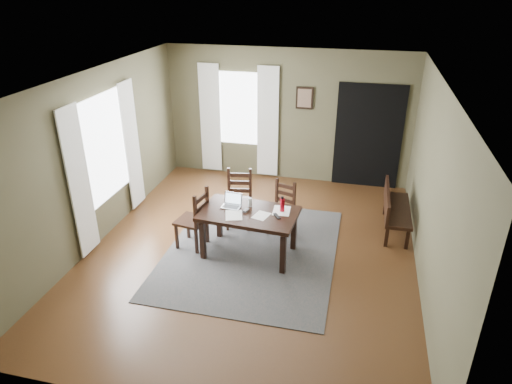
% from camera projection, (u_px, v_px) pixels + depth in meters
% --- Properties ---
extents(ground, '(5.00, 6.00, 0.01)m').
position_uv_depth(ground, '(252.00, 251.00, 7.22)').
color(ground, '#492C16').
extents(room_shell, '(5.02, 6.02, 2.71)m').
position_uv_depth(room_shell, '(251.00, 143.00, 6.43)').
color(room_shell, '#4F4C33').
rests_on(room_shell, ground).
extents(rug, '(2.60, 3.20, 0.01)m').
position_uv_depth(rug, '(252.00, 251.00, 7.21)').
color(rug, '#3A3A3A').
rests_on(rug, ground).
extents(dining_table, '(1.51, 0.97, 0.72)m').
position_uv_depth(dining_table, '(249.00, 217.00, 6.88)').
color(dining_table, black).
rests_on(dining_table, rug).
extents(chair_end, '(0.50, 0.50, 1.00)m').
position_uv_depth(chair_end, '(194.00, 219.00, 7.13)').
color(chair_end, black).
rests_on(chair_end, rug).
extents(chair_back_left, '(0.50, 0.50, 0.99)m').
position_uv_depth(chair_back_left, '(239.00, 199.00, 7.78)').
color(chair_back_left, black).
rests_on(chair_back_left, rug).
extents(chair_back_right, '(0.49, 0.49, 0.88)m').
position_uv_depth(chair_back_right, '(281.00, 208.00, 7.60)').
color(chair_back_right, black).
rests_on(chair_back_right, rug).
extents(bench, '(0.42, 1.31, 0.74)m').
position_uv_depth(bench, '(393.00, 207.00, 7.63)').
color(bench, black).
rests_on(bench, ground).
extents(laptop, '(0.30, 0.25, 0.20)m').
position_uv_depth(laptop, '(232.00, 203.00, 7.00)').
color(laptop, '#B7B7BC').
rests_on(laptop, dining_table).
extents(computer_mouse, '(0.08, 0.11, 0.03)m').
position_uv_depth(computer_mouse, '(246.00, 211.00, 6.85)').
color(computer_mouse, '#3F3F42').
rests_on(computer_mouse, dining_table).
extents(tv_remote, '(0.14, 0.17, 0.02)m').
position_uv_depth(tv_remote, '(277.00, 216.00, 6.71)').
color(tv_remote, black).
rests_on(tv_remote, dining_table).
extents(drinking_glass, '(0.07, 0.07, 0.14)m').
position_uv_depth(drinking_glass, '(250.00, 202.00, 6.97)').
color(drinking_glass, silver).
rests_on(drinking_glass, dining_table).
extents(water_bottle, '(0.08, 0.08, 0.24)m').
position_uv_depth(water_bottle, '(282.00, 205.00, 6.82)').
color(water_bottle, '#B00D1D').
rests_on(water_bottle, dining_table).
extents(paper_b, '(0.27, 0.32, 0.00)m').
position_uv_depth(paper_b, '(261.00, 216.00, 6.74)').
color(paper_b, white).
rests_on(paper_b, dining_table).
extents(paper_d, '(0.27, 0.34, 0.00)m').
position_uv_depth(paper_d, '(281.00, 211.00, 6.88)').
color(paper_d, white).
rests_on(paper_d, dining_table).
extents(paper_e, '(0.33, 0.38, 0.00)m').
position_uv_depth(paper_e, '(234.00, 215.00, 6.75)').
color(paper_e, white).
rests_on(paper_e, dining_table).
extents(window_left, '(0.01, 1.30, 1.70)m').
position_uv_depth(window_left, '(104.00, 148.00, 7.28)').
color(window_left, white).
rests_on(window_left, ground).
extents(window_back, '(1.00, 0.01, 1.50)m').
position_uv_depth(window_back, '(239.00, 109.00, 9.40)').
color(window_back, white).
rests_on(window_back, ground).
extents(curtain_left_near, '(0.03, 0.48, 2.30)m').
position_uv_depth(curtain_left_near, '(79.00, 183.00, 6.66)').
color(curtain_left_near, silver).
rests_on(curtain_left_near, ground).
extents(curtain_left_far, '(0.03, 0.48, 2.30)m').
position_uv_depth(curtain_left_far, '(132.00, 146.00, 8.10)').
color(curtain_left_far, silver).
rests_on(curtain_left_far, ground).
extents(curtain_back_left, '(0.44, 0.03, 2.30)m').
position_uv_depth(curtain_back_left, '(210.00, 119.00, 9.61)').
color(curtain_back_left, silver).
rests_on(curtain_back_left, ground).
extents(curtain_back_right, '(0.44, 0.03, 2.30)m').
position_uv_depth(curtain_back_right, '(268.00, 123.00, 9.35)').
color(curtain_back_right, silver).
rests_on(curtain_back_right, ground).
extents(framed_picture, '(0.34, 0.03, 0.44)m').
position_uv_depth(framed_picture, '(305.00, 98.00, 8.98)').
color(framed_picture, black).
rests_on(framed_picture, ground).
extents(doorway_back, '(1.30, 0.03, 2.10)m').
position_uv_depth(doorway_back, '(368.00, 137.00, 9.02)').
color(doorway_back, black).
rests_on(doorway_back, ground).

